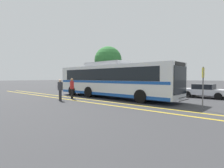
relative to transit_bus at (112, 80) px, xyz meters
name	(u,v)px	position (x,y,z in m)	size (l,w,h in m)	color
ground_plane	(118,98)	(0.46, 0.33, -1.68)	(220.00, 220.00, 0.00)	#38383A
lane_strip_0	(95,100)	(0.02, -2.20, -1.67)	(0.20, 32.39, 0.01)	gold
lane_strip_1	(84,102)	(0.02, -3.35, -1.67)	(0.20, 32.39, 0.01)	gold
curb_strip	(149,92)	(0.02, 6.93, -1.60)	(40.39, 0.36, 0.15)	#99999E
transit_bus	(112,80)	(0.00, 0.00, 0.00)	(12.75, 2.87, 3.29)	silver
parked_car_0	(84,84)	(-10.57, 5.60, -0.90)	(3.97, 1.94, 1.58)	maroon
parked_car_1	(112,86)	(-4.78, 5.58, -0.89)	(4.79, 2.05, 1.57)	black
parked_car_2	(155,88)	(1.42, 5.73, -0.94)	(4.12, 2.00, 1.49)	#9E9EA3
parked_car_3	(205,91)	(6.43, 5.62, -1.02)	(4.03, 2.10, 1.26)	silver
pedestrian_0	(60,88)	(-1.80, -4.23, -0.69)	(0.43, 0.25, 1.72)	#2D2D33
pedestrian_1	(72,87)	(-2.09, -2.89, -0.66)	(0.47, 0.34, 1.78)	black
bus_stop_sign	(203,83)	(7.89, -1.27, -0.12)	(0.07, 0.40, 2.46)	#59595E
tree_0	(108,60)	(-8.61, 9.05, 3.00)	(4.42, 4.42, 6.89)	#513823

